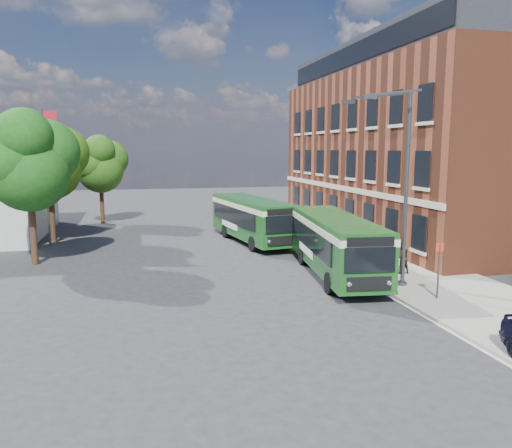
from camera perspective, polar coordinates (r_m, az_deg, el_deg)
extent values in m
plane|color=#2A2A2C|center=(24.25, 3.11, -6.84)|extent=(120.00, 120.00, 0.00)
cube|color=gray|center=(33.95, 10.59, -2.38)|extent=(6.00, 48.00, 0.15)
cube|color=beige|center=(32.85, 5.72, -2.77)|extent=(0.12, 48.00, 0.01)
cube|color=brown|center=(40.16, 17.69, 7.55)|extent=(12.00, 26.00, 12.00)
cube|color=beige|center=(37.50, 9.58, 4.11)|extent=(0.12, 26.00, 0.35)
cube|color=black|center=(40.70, 18.17, 17.58)|extent=(10.80, 24.80, 2.20)
cube|color=black|center=(38.22, 10.84, 18.46)|extent=(0.08, 24.00, 1.40)
cylinder|color=#3B3D40|center=(35.90, -22.86, 4.81)|extent=(0.10, 0.10, 9.00)
cube|color=#AF1424|center=(35.84, -22.52, 11.39)|extent=(0.90, 0.02, 0.60)
cylinder|color=#3B3D40|center=(24.45, 16.34, -6.69)|extent=(0.44, 0.44, 0.30)
cylinder|color=#3B3D40|center=(23.71, 16.78, 3.51)|extent=(0.18, 0.18, 9.00)
cube|color=#3B3D40|center=(22.62, 15.26, 14.26)|extent=(2.58, 0.46, 0.37)
cube|color=#3B3D40|center=(23.68, 13.83, 14.05)|extent=(2.58, 0.46, 0.37)
cube|color=#3B3D40|center=(21.61, 12.91, 13.96)|extent=(0.55, 0.22, 0.16)
cube|color=#3B3D40|center=(23.56, 10.51, 13.57)|extent=(0.55, 0.22, 0.16)
cylinder|color=#3B3D40|center=(22.58, 20.12, -5.25)|extent=(0.08, 0.08, 2.50)
cube|color=red|center=(22.36, 20.26, -2.51)|extent=(0.35, 0.04, 0.35)
cube|color=#184D1A|center=(25.87, 9.03, -1.93)|extent=(3.71, 10.58, 2.45)
cube|color=#184D1A|center=(26.13, 8.96, -4.68)|extent=(3.76, 10.62, 0.14)
cube|color=black|center=(25.82, 6.12, -1.61)|extent=(1.09, 8.50, 1.10)
cube|color=black|center=(26.50, 11.52, -1.47)|extent=(1.09, 8.50, 1.10)
cube|color=beige|center=(25.73, 9.07, -0.12)|extent=(3.78, 10.64, 0.32)
cube|color=#184D1A|center=(25.68, 9.09, 0.67)|extent=(3.60, 10.47, 0.12)
cube|color=black|center=(20.97, 12.89, -4.01)|extent=(2.14, 0.33, 1.05)
cube|color=black|center=(20.82, 12.97, -2.00)|extent=(2.00, 0.32, 0.38)
cube|color=black|center=(21.20, 12.81, -6.66)|extent=(1.90, 0.30, 0.55)
sphere|color=silver|center=(20.95, 10.59, -6.77)|extent=(0.26, 0.26, 0.26)
sphere|color=silver|center=(21.51, 14.94, -6.51)|extent=(0.26, 0.26, 0.26)
cube|color=black|center=(30.80, 6.42, 0.23)|extent=(2.00, 0.32, 0.90)
cube|color=white|center=(26.63, 5.73, -2.93)|extent=(0.42, 3.18, 0.45)
cylinder|color=black|center=(22.67, 8.41, -6.72)|extent=(0.40, 1.03, 1.00)
cylinder|color=black|center=(23.38, 13.99, -6.41)|extent=(0.40, 1.03, 1.00)
cylinder|color=black|center=(28.10, 5.35, -3.67)|extent=(0.40, 1.03, 1.00)
cylinder|color=black|center=(28.68, 9.93, -3.51)|extent=(0.40, 1.03, 1.00)
cube|color=#174E19|center=(34.66, -0.51, 0.84)|extent=(3.95, 10.28, 2.45)
cube|color=#174E19|center=(34.86, -0.51, -1.24)|extent=(3.99, 10.32, 0.14)
cube|color=black|center=(34.48, -2.68, 1.00)|extent=(1.29, 8.14, 1.10)
cube|color=black|center=(35.40, 1.23, 1.21)|extent=(1.29, 8.14, 1.10)
cube|color=#F2E9C7|center=(34.56, -0.52, 2.20)|extent=(4.02, 10.34, 0.32)
cube|color=#174E19|center=(34.52, -0.52, 2.79)|extent=(3.83, 10.16, 0.12)
cube|color=black|center=(30.05, 3.01, -0.03)|extent=(2.14, 0.40, 1.05)
cube|color=black|center=(29.94, 3.03, 1.39)|extent=(1.99, 0.37, 0.38)
cube|color=black|center=(30.21, 3.01, -1.91)|extent=(1.89, 0.36, 0.55)
sphere|color=silver|center=(29.88, 1.51, -2.02)|extent=(0.26, 0.26, 0.26)
sphere|color=silver|center=(30.59, 4.43, -1.79)|extent=(0.26, 0.26, 0.26)
cube|color=black|center=(39.33, -3.21, 2.08)|extent=(1.99, 0.37, 0.90)
cube|color=white|center=(35.24, -3.06, -0.07)|extent=(0.51, 3.17, 0.45)
cylinder|color=black|center=(31.50, -0.35, -2.30)|extent=(0.42, 1.03, 1.00)
cylinder|color=black|center=(32.42, 3.50, -2.00)|extent=(0.42, 1.03, 1.00)
cylinder|color=black|center=(36.51, -3.49, -0.80)|extent=(0.42, 1.03, 1.00)
cylinder|color=black|center=(37.31, -0.08, -0.59)|extent=(0.42, 1.03, 1.00)
imported|color=black|center=(24.37, 14.62, -4.45)|extent=(0.77, 0.62, 1.83)
imported|color=black|center=(26.47, 16.31, -3.66)|extent=(0.84, 0.66, 1.68)
cylinder|color=#331F12|center=(30.49, -24.10, -0.86)|extent=(0.36, 0.36, 3.68)
sphere|color=#194B13|center=(30.17, -24.49, 5.41)|extent=(4.34, 4.34, 4.34)
sphere|color=#194B13|center=(30.66, -22.84, 7.58)|extent=(3.68, 3.68, 3.68)
sphere|color=#194B13|center=(29.73, -26.21, 6.56)|extent=(3.34, 3.34, 3.34)
sphere|color=#194B13|center=(29.33, -25.03, 9.07)|extent=(3.01, 3.01, 3.01)
cylinder|color=#331F12|center=(37.38, -22.25, 0.82)|extent=(0.36, 0.36, 3.62)
sphere|color=#294F0E|center=(37.11, -22.54, 5.86)|extent=(4.28, 4.28, 4.28)
sphere|color=#294F0E|center=(37.63, -21.23, 7.59)|extent=(3.62, 3.62, 3.62)
sphere|color=#294F0E|center=(36.65, -23.88, 6.78)|extent=(3.29, 3.29, 3.29)
sphere|color=#294F0E|center=(36.28, -22.91, 8.78)|extent=(2.96, 2.96, 2.96)
cylinder|color=#331F12|center=(45.44, -17.18, 2.12)|extent=(0.36, 0.36, 3.27)
sphere|color=#224B11|center=(45.23, -17.35, 5.86)|extent=(3.86, 3.86, 3.86)
sphere|color=#224B11|center=(45.75, -16.42, 7.14)|extent=(3.27, 3.27, 3.27)
sphere|color=#224B11|center=(44.74, -18.28, 6.55)|extent=(2.97, 2.97, 2.97)
sphere|color=#224B11|center=(44.45, -17.51, 8.02)|extent=(2.67, 2.67, 2.67)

